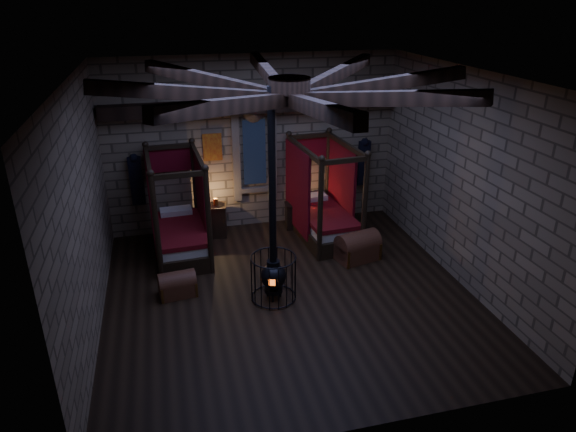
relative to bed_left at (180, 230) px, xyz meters
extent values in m
cube|color=black|center=(1.95, -2.34, -0.56)|extent=(7.00, 7.00, 0.01)
cube|color=#847054|center=(1.95, 1.16, 1.54)|extent=(7.00, 0.02, 4.20)
cube|color=#847054|center=(1.95, -5.84, 1.54)|extent=(7.00, 0.02, 4.20)
cube|color=#847054|center=(-1.55, -2.34, 1.54)|extent=(0.02, 7.00, 4.20)
cube|color=#847054|center=(5.45, -2.34, 1.54)|extent=(0.02, 7.00, 4.20)
cube|color=black|center=(1.95, -2.34, 3.64)|extent=(7.00, 7.00, 0.01)
cube|color=black|center=(1.95, 0.98, 2.49)|extent=(6.86, 0.35, 0.30)
cylinder|color=black|center=(1.95, -2.34, 3.49)|extent=(0.70, 0.70, 0.25)
cube|color=black|center=(1.95, 1.11, 1.34)|extent=(0.55, 0.04, 1.60)
cube|color=maroon|center=(0.95, 1.12, 1.54)|extent=(0.45, 0.03, 0.65)
cube|color=black|center=(-0.85, 1.00, 0.89)|extent=(0.30, 0.10, 1.15)
cube|color=black|center=(4.75, 1.00, 0.89)|extent=(0.30, 0.10, 1.15)
cube|color=black|center=(0.00, -0.09, -0.38)|extent=(1.23, 2.21, 0.37)
cube|color=beige|center=(0.00, -0.09, -0.09)|extent=(1.09, 2.04, 0.23)
cube|color=maroon|center=(0.00, -0.09, 0.06)|extent=(1.16, 2.08, 0.10)
cube|color=beige|center=(-0.04, 0.70, 0.16)|extent=(0.74, 0.40, 0.14)
cube|color=#620813|center=(-0.05, 0.98, 1.35)|extent=(1.14, 0.11, 0.57)
cylinder|color=black|center=(-0.46, -1.15, 0.58)|extent=(0.11, 0.11, 2.28)
cylinder|color=black|center=(-0.56, 0.92, 0.58)|extent=(0.11, 0.11, 2.28)
cylinder|color=black|center=(0.57, -1.10, 0.58)|extent=(0.11, 0.11, 2.28)
cylinder|color=black|center=(0.47, 0.97, 0.58)|extent=(0.11, 0.11, 2.28)
cube|color=#620813|center=(-0.56, 0.20, 0.63)|extent=(0.14, 1.55, 2.02)
cube|color=#620813|center=(0.54, 0.25, 0.63)|extent=(0.14, 1.55, 2.02)
cube|color=black|center=(3.37, -0.04, -0.37)|extent=(1.30, 2.26, 0.38)
cube|color=beige|center=(3.37, -0.04, -0.08)|extent=(1.16, 2.08, 0.23)
cube|color=maroon|center=(3.37, -0.04, 0.06)|extent=(1.23, 2.13, 0.10)
cube|color=beige|center=(3.31, 0.75, 0.17)|extent=(0.76, 0.42, 0.15)
cube|color=#620813|center=(3.28, 1.03, 1.37)|extent=(1.15, 0.14, 0.58)
cylinder|color=black|center=(2.93, -1.12, 0.59)|extent=(0.12, 0.12, 2.30)
cylinder|color=black|center=(2.76, 0.96, 0.59)|extent=(0.12, 0.12, 2.30)
cylinder|color=black|center=(3.97, -1.04, 0.59)|extent=(0.12, 0.12, 2.30)
cylinder|color=black|center=(3.81, 1.05, 0.59)|extent=(0.12, 0.12, 2.30)
cube|color=#620813|center=(2.79, 0.23, 0.64)|extent=(0.19, 1.57, 2.04)
cube|color=#620813|center=(3.90, 0.32, 0.64)|extent=(0.19, 1.57, 2.04)
cube|color=#592E1C|center=(-0.17, -1.82, -0.42)|extent=(0.75, 0.51, 0.29)
cylinder|color=#592E1C|center=(-0.17, -1.82, -0.27)|extent=(0.75, 0.51, 0.43)
cube|color=olive|center=(-0.49, -1.86, -0.42)|extent=(0.09, 0.45, 0.31)
cube|color=olive|center=(0.16, -1.78, -0.42)|extent=(0.09, 0.45, 0.31)
cube|color=#592E1C|center=(3.77, -1.28, -0.37)|extent=(1.02, 0.76, 0.38)
cylinder|color=#592E1C|center=(3.77, -1.28, -0.18)|extent=(1.02, 0.76, 0.56)
cube|color=olive|center=(3.36, -1.38, -0.37)|extent=(0.20, 0.58, 0.40)
cube|color=olive|center=(4.18, -1.18, -0.37)|extent=(0.20, 0.58, 0.40)
cube|color=black|center=(0.90, 0.69, -0.18)|extent=(0.52, 0.50, 0.76)
cube|color=black|center=(0.90, 0.69, 0.21)|extent=(0.57, 0.55, 0.04)
cylinder|color=olive|center=(0.90, 0.69, 0.32)|extent=(0.11, 0.11, 0.17)
cube|color=black|center=(2.81, 0.67, -0.25)|extent=(0.41, 0.39, 0.62)
cube|color=black|center=(2.81, 0.67, 0.08)|extent=(0.44, 0.43, 0.04)
cube|color=#592E1C|center=(2.81, 0.67, 0.13)|extent=(0.17, 0.13, 0.04)
cylinder|color=black|center=(1.62, -2.38, -0.37)|extent=(0.35, 0.35, 0.09)
sphere|color=black|center=(1.62, -2.38, -0.08)|extent=(0.50, 0.50, 0.50)
cylinder|color=black|center=(1.62, -2.38, 0.19)|extent=(0.25, 0.25, 0.12)
cube|color=#FF5914|center=(1.55, -2.60, -0.08)|extent=(0.12, 0.06, 0.12)
cylinder|color=black|center=(1.62, -2.38, 1.86)|extent=(0.13, 0.13, 3.25)
torus|color=black|center=(1.62, -2.38, -0.53)|extent=(0.88, 0.88, 0.03)
torus|color=black|center=(1.62, -2.38, 0.32)|extent=(0.88, 0.88, 0.03)
camera|label=1|loc=(-0.16, -10.68, 4.89)|focal=32.00mm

